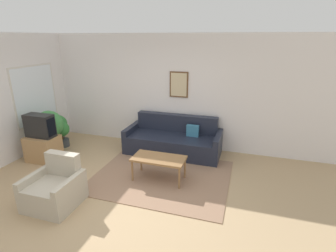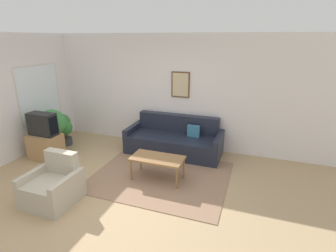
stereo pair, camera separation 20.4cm
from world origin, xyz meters
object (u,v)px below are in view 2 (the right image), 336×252
object	(u,v)px
coffee_table	(157,159)
tv	(42,124)
armchair	(54,187)
potted_plant_tall	(52,125)
couch	(175,141)

from	to	relation	value
coffee_table	tv	xyz separation A→B (m)	(-2.71, 0.03, 0.39)
armchair	potted_plant_tall	distance (m)	2.17
coffee_table	potted_plant_tall	world-z (taller)	potted_plant_tall
potted_plant_tall	tv	bearing A→B (deg)	-79.68
potted_plant_tall	armchair	bearing A→B (deg)	-48.37
coffee_table	tv	world-z (taller)	tv
couch	coffee_table	xyz separation A→B (m)	(0.09, -1.29, 0.12)
couch	armchair	distance (m)	2.83
coffee_table	tv	size ratio (longest dim) A/B	1.61
couch	armchair	size ratio (longest dim) A/B	2.76
couch	tv	world-z (taller)	tv
coffee_table	armchair	xyz separation A→B (m)	(-1.35, -1.24, -0.15)
couch	armchair	world-z (taller)	couch
tv	armchair	distance (m)	1.93
coffee_table	tv	bearing A→B (deg)	179.44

